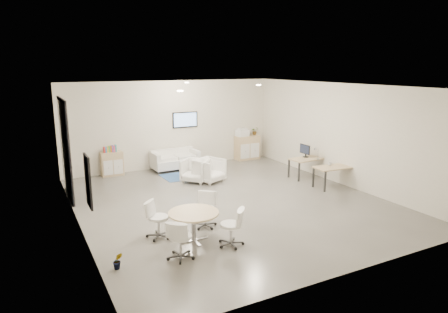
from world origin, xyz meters
TOP-DOWN VIEW (x-y plane):
  - room_shell at (0.00, 0.00)m, footprint 9.60×10.60m
  - glass_door at (-3.95, 2.51)m, footprint 0.09×1.90m
  - artwork at (-3.97, -1.60)m, footprint 0.05×0.54m
  - wall_tv at (0.50, 4.46)m, footprint 0.98×0.06m
  - ceiling_spots at (-0.20, 0.83)m, footprint 3.14×4.14m
  - sideboard_left at (-2.32, 4.28)m, footprint 0.74×0.38m
  - sideboard_right at (3.08, 4.24)m, footprint 0.97×0.47m
  - books at (-2.35, 4.29)m, footprint 0.43×0.14m
  - printer at (2.85, 4.24)m, footprint 0.50×0.43m
  - loveseat at (-0.10, 4.08)m, footprint 1.70×0.91m
  - blue_rug at (-0.07, 3.08)m, footprint 1.64×1.12m
  - armchair_left at (-0.06, 2.26)m, footprint 1.08×1.09m
  - armchair_right at (0.33, 2.04)m, footprint 1.07×1.04m
  - desk_rear at (3.55, 0.98)m, footprint 1.34×0.75m
  - desk_front at (3.55, -0.28)m, footprint 1.30×0.71m
  - monitor at (3.51, 1.13)m, footprint 0.20×0.50m
  - round_table at (-1.92, -1.91)m, footprint 1.09×1.09m
  - meeting_chairs at (-1.92, -1.91)m, footprint 2.04×2.04m
  - plant_cabinet at (3.45, 4.27)m, footprint 0.31×0.34m
  - plant_floor at (-3.67, -2.38)m, footprint 0.23×0.35m
  - cup at (3.52, -0.11)m, footprint 0.13×0.11m

SIDE VIEW (x-z plane):
  - blue_rug at x=-0.07m, z-range 0.00..0.01m
  - plant_floor at x=-3.67m, z-range 0.00..0.15m
  - loveseat at x=-0.10m, z-range 0.03..0.65m
  - armchair_left at x=-0.06m, z-range 0.00..0.82m
  - meeting_chairs at x=-1.92m, z-range 0.00..0.82m
  - sideboard_left at x=-2.32m, z-range 0.00..0.83m
  - armchair_right at x=0.33m, z-range 0.00..0.85m
  - sideboard_right at x=3.08m, z-range 0.00..0.97m
  - round_table at x=-1.92m, z-range 0.25..0.91m
  - desk_front at x=3.55m, z-range 0.26..0.92m
  - desk_rear at x=3.55m, z-range 0.27..0.94m
  - cup at x=3.52m, z-range 0.66..0.78m
  - monitor at x=3.51m, z-range 0.69..1.13m
  - books at x=-2.35m, z-range 0.83..1.05m
  - plant_cabinet at x=3.45m, z-range 0.97..1.22m
  - printer at x=2.85m, z-range 0.96..1.28m
  - glass_door at x=-3.95m, z-range 0.08..2.93m
  - artwork at x=-3.97m, z-range 1.03..2.07m
  - room_shell at x=0.00m, z-range -0.80..4.00m
  - wall_tv at x=0.50m, z-range 1.46..2.04m
  - ceiling_spots at x=-0.20m, z-range 3.17..3.20m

